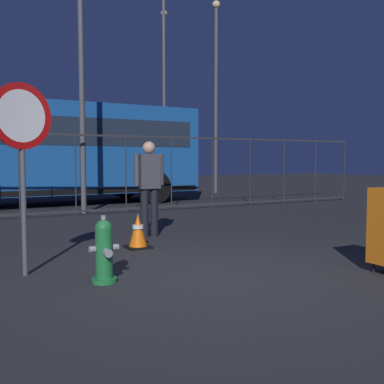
{
  "coord_description": "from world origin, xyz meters",
  "views": [
    {
      "loc": [
        -2.7,
        -4.4,
        1.35
      ],
      "look_at": [
        0.3,
        1.2,
        0.9
      ],
      "focal_mm": 42.5,
      "sensor_mm": 36.0,
      "label": 1
    }
  ],
  "objects_px": {
    "stop_sign": "(22,138)",
    "street_light_near_left": "(216,84)",
    "fire_hydrant": "(104,251)",
    "street_light_far_left": "(164,88)",
    "traffic_cone": "(138,231)",
    "street_light_far_right": "(81,40)",
    "bus_near": "(21,147)",
    "street_light_near_right": "(164,75)",
    "pedestrian": "(149,183)"
  },
  "relations": [
    {
      "from": "stop_sign",
      "to": "street_light_near_left",
      "type": "height_order",
      "value": "street_light_near_left"
    },
    {
      "from": "fire_hydrant",
      "to": "street_light_far_left",
      "type": "bearing_deg",
      "value": 63.1
    },
    {
      "from": "traffic_cone",
      "to": "street_light_far_right",
      "type": "distance_m",
      "value": 6.35
    },
    {
      "from": "bus_near",
      "to": "street_light_near_right",
      "type": "distance_m",
      "value": 8.02
    },
    {
      "from": "street_light_near_right",
      "to": "fire_hydrant",
      "type": "bearing_deg",
      "value": -117.33
    },
    {
      "from": "fire_hydrant",
      "to": "stop_sign",
      "type": "height_order",
      "value": "stop_sign"
    },
    {
      "from": "stop_sign",
      "to": "street_light_far_left",
      "type": "distance_m",
      "value": 17.93
    },
    {
      "from": "stop_sign",
      "to": "street_light_far_left",
      "type": "xyz_separation_m",
      "value": [
        8.83,
        15.25,
        3.33
      ]
    },
    {
      "from": "pedestrian",
      "to": "traffic_cone",
      "type": "height_order",
      "value": "pedestrian"
    },
    {
      "from": "bus_near",
      "to": "traffic_cone",
      "type": "bearing_deg",
      "value": -87.28
    },
    {
      "from": "street_light_near_left",
      "to": "pedestrian",
      "type": "bearing_deg",
      "value": -127.35
    },
    {
      "from": "bus_near",
      "to": "street_light_near_left",
      "type": "distance_m",
      "value": 8.42
    },
    {
      "from": "street_light_far_left",
      "to": "traffic_cone",
      "type": "bearing_deg",
      "value": -116.24
    },
    {
      "from": "bus_near",
      "to": "fire_hydrant",
      "type": "bearing_deg",
      "value": -94.69
    },
    {
      "from": "bus_near",
      "to": "street_light_far_left",
      "type": "distance_m",
      "value": 10.74
    },
    {
      "from": "street_light_near_right",
      "to": "street_light_far_left",
      "type": "bearing_deg",
      "value": 65.02
    },
    {
      "from": "traffic_cone",
      "to": "street_light_far_left",
      "type": "height_order",
      "value": "street_light_far_left"
    },
    {
      "from": "fire_hydrant",
      "to": "street_light_far_right",
      "type": "distance_m",
      "value": 7.79
    },
    {
      "from": "pedestrian",
      "to": "street_light_far_right",
      "type": "distance_m",
      "value": 5.23
    },
    {
      "from": "fire_hydrant",
      "to": "street_light_near_right",
      "type": "xyz_separation_m",
      "value": [
        6.71,
        12.97,
        4.6
      ]
    },
    {
      "from": "traffic_cone",
      "to": "street_light_far_left",
      "type": "distance_m",
      "value": 16.62
    },
    {
      "from": "fire_hydrant",
      "to": "stop_sign",
      "type": "bearing_deg",
      "value": 134.88
    },
    {
      "from": "street_light_near_left",
      "to": "street_light_near_right",
      "type": "height_order",
      "value": "street_light_near_right"
    },
    {
      "from": "traffic_cone",
      "to": "street_light_far_right",
      "type": "bearing_deg",
      "value": 84.69
    },
    {
      "from": "stop_sign",
      "to": "street_light_far_left",
      "type": "height_order",
      "value": "street_light_far_left"
    },
    {
      "from": "street_light_far_left",
      "to": "street_light_near_left",
      "type": "bearing_deg",
      "value": -89.44
    },
    {
      "from": "bus_near",
      "to": "street_light_near_left",
      "type": "relative_size",
      "value": 1.38
    },
    {
      "from": "street_light_far_right",
      "to": "stop_sign",
      "type": "bearing_deg",
      "value": -110.94
    },
    {
      "from": "traffic_cone",
      "to": "fire_hydrant",
      "type": "bearing_deg",
      "value": -122.28
    },
    {
      "from": "street_light_near_right",
      "to": "stop_sign",
      "type": "bearing_deg",
      "value": -121.23
    },
    {
      "from": "stop_sign",
      "to": "street_light_far_right",
      "type": "xyz_separation_m",
      "value": [
        2.23,
        5.82,
        2.69
      ]
    },
    {
      "from": "street_light_near_left",
      "to": "street_light_near_right",
      "type": "relative_size",
      "value": 0.88
    },
    {
      "from": "traffic_cone",
      "to": "street_light_far_right",
      "type": "relative_size",
      "value": 0.07
    },
    {
      "from": "fire_hydrant",
      "to": "traffic_cone",
      "type": "relative_size",
      "value": 1.41
    },
    {
      "from": "pedestrian",
      "to": "street_light_far_right",
      "type": "relative_size",
      "value": 0.22
    },
    {
      "from": "stop_sign",
      "to": "street_light_far_right",
      "type": "bearing_deg",
      "value": 69.06
    },
    {
      "from": "street_light_far_left",
      "to": "bus_near",
      "type": "bearing_deg",
      "value": -138.67
    },
    {
      "from": "fire_hydrant",
      "to": "street_light_far_left",
      "type": "relative_size",
      "value": 0.09
    },
    {
      "from": "bus_near",
      "to": "stop_sign",
      "type": "bearing_deg",
      "value": -99.74
    },
    {
      "from": "fire_hydrant",
      "to": "street_light_near_right",
      "type": "height_order",
      "value": "street_light_near_right"
    },
    {
      "from": "fire_hydrant",
      "to": "bus_near",
      "type": "relative_size",
      "value": 0.07
    },
    {
      "from": "stop_sign",
      "to": "pedestrian",
      "type": "distance_m",
      "value": 3.01
    },
    {
      "from": "fire_hydrant",
      "to": "stop_sign",
      "type": "xyz_separation_m",
      "value": [
        -0.72,
        0.73,
        1.25
      ]
    },
    {
      "from": "street_light_far_left",
      "to": "street_light_far_right",
      "type": "relative_size",
      "value": 1.17
    },
    {
      "from": "street_light_near_left",
      "to": "street_light_near_right",
      "type": "distance_m",
      "value": 2.42
    },
    {
      "from": "stop_sign",
      "to": "street_light_near_right",
      "type": "distance_m",
      "value": 14.71
    },
    {
      "from": "street_light_near_right",
      "to": "street_light_far_left",
      "type": "relative_size",
      "value": 1.0
    },
    {
      "from": "pedestrian",
      "to": "street_light_far_left",
      "type": "bearing_deg",
      "value": 64.2
    },
    {
      "from": "stop_sign",
      "to": "pedestrian",
      "type": "bearing_deg",
      "value": 37.76
    },
    {
      "from": "fire_hydrant",
      "to": "street_light_far_left",
      "type": "distance_m",
      "value": 18.49
    }
  ]
}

